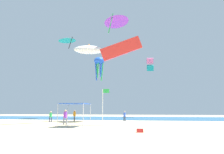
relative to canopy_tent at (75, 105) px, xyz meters
name	(u,v)px	position (x,y,z in m)	size (l,w,h in m)	color
ground	(109,129)	(4.08, -1.38, -2.43)	(110.00, 110.00, 0.10)	#D1BA8C
ocean_strip	(127,118)	(4.08, 23.16, -2.37)	(110.00, 18.98, 0.03)	#28608C
canopy_tent	(75,105)	(0.00, 0.00, 0.00)	(2.84, 2.77, 2.53)	#B2B2B7
person_near_tent	(125,115)	(4.50, 11.30, -1.42)	(0.39, 0.39, 1.65)	#33384C
person_leftmost	(51,116)	(-6.41, 6.99, -1.43)	(0.39, 0.39, 1.63)	#33384C
person_central	(65,116)	(-2.31, 2.83, -1.29)	(0.50, 0.44, 1.87)	slate
person_rightmost	(74,115)	(-3.85, 10.31, -1.32)	(0.43, 0.46, 1.82)	brown
banner_flag	(103,106)	(3.98, -3.75, -0.18)	(0.61, 0.06, 3.66)	silver
cooler_box	(140,130)	(7.10, -3.91, -2.21)	(0.57, 0.37, 0.35)	red
kite_delta_teal	(67,39)	(-8.85, 17.33, 15.20)	(5.44, 5.45, 3.29)	teal
kite_box_pink	(150,64)	(9.83, 26.11, 10.83)	(1.69, 2.02, 3.66)	pink
kite_octopus_blue	(99,62)	(-1.72, 19.02, 10.07)	(2.50, 2.50, 5.36)	blue
kite_inflatable_white	(89,50)	(-1.39, 9.59, 9.74)	(5.38, 2.76, 1.94)	white
kite_parafoil_red	(121,49)	(4.94, 2.41, 7.09)	(5.40, 1.23, 3.30)	red
kite_delta_purple	(116,20)	(3.49, 8.95, 14.53)	(5.48, 5.44, 3.59)	purple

